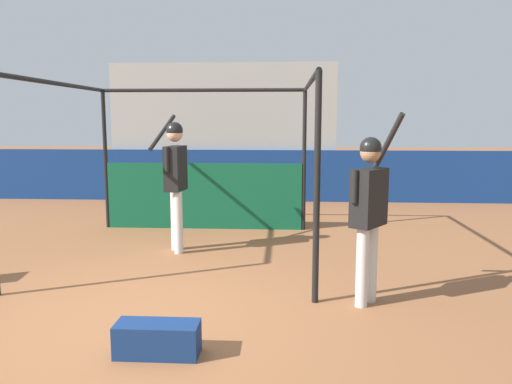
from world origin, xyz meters
name	(u,v)px	position (x,y,z in m)	size (l,w,h in m)	color
ground_plane	(132,319)	(0.00, 0.00, 0.00)	(60.00, 60.00, 0.00)	#935B38
outfield_wall	(223,175)	(0.00, 7.23, 0.61)	(24.00, 0.12, 1.22)	navy
bleacher_section	(231,130)	(0.00, 9.29, 1.65)	(5.40, 4.00, 3.30)	#9E9E99
batting_cage	(198,171)	(0.06, 3.50, 1.10)	(3.62, 3.63, 2.49)	black
player_batter	(175,173)	(-0.11, 2.56, 1.18)	(0.53, 0.90, 2.03)	silver
player_waiting	(369,204)	(2.38, 0.58, 1.08)	(0.58, 0.77, 2.03)	silver
equipment_bag	(157,339)	(0.44, -0.72, 0.14)	(0.70, 0.28, 0.28)	navy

